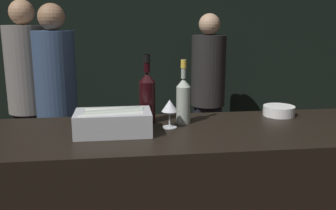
{
  "coord_description": "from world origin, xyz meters",
  "views": [
    {
      "loc": [
        -0.23,
        -1.39,
        1.61
      ],
      "look_at": [
        0.0,
        0.36,
        1.21
      ],
      "focal_mm": 40.0,
      "sensor_mm": 36.0,
      "label": 1
    }
  ],
  "objects": [
    {
      "name": "person_blond_tee",
      "position": [
        -1.02,
        1.94,
        0.99
      ],
      "size": [
        0.35,
        0.35,
        1.77
      ],
      "rotation": [
        0.0,
        0.0,
        0.64
      ],
      "color": "black",
      "rests_on": "ground_plane"
    },
    {
      "name": "wall_back_chalkboard",
      "position": [
        0.0,
        2.79,
        1.4
      ],
      "size": [
        6.4,
        0.06,
        2.8
      ],
      "color": "black",
      "rests_on": "ground_plane"
    },
    {
      "name": "bowl_white",
      "position": [
        0.65,
        0.54,
        1.11
      ],
      "size": [
        0.17,
        0.17,
        0.05
      ],
      "color": "white",
      "rests_on": "bar_counter"
    },
    {
      "name": "red_wine_bottle_black_foil",
      "position": [
        -0.09,
        0.49,
        1.23
      ],
      "size": [
        0.08,
        0.08,
        0.35
      ],
      "color": "black",
      "rests_on": "bar_counter"
    },
    {
      "name": "ice_bin_with_bottles",
      "position": [
        -0.26,
        0.32,
        1.15
      ],
      "size": [
        0.35,
        0.2,
        0.12
      ],
      "color": "#B7BABF",
      "rests_on": "bar_counter"
    },
    {
      "name": "wine_glass",
      "position": [
        0.01,
        0.38,
        1.19
      ],
      "size": [
        0.08,
        0.08,
        0.14
      ],
      "color": "silver",
      "rests_on": "bar_counter"
    },
    {
      "name": "person_in_hoodie",
      "position": [
        0.65,
        2.26,
        0.93
      ],
      "size": [
        0.34,
        0.34,
        1.67
      ],
      "rotation": [
        0.0,
        0.0,
        0.07
      ],
      "color": "black",
      "rests_on": "ground_plane"
    },
    {
      "name": "person_grey_polo",
      "position": [
        -0.74,
        1.68,
        0.98
      ],
      "size": [
        0.33,
        0.33,
        1.73
      ],
      "rotation": [
        0.0,
        0.0,
        0.22
      ],
      "color": "black",
      "rests_on": "ground_plane"
    },
    {
      "name": "rose_wine_bottle",
      "position": [
        0.09,
        0.46,
        1.21
      ],
      "size": [
        0.07,
        0.07,
        0.33
      ],
      "color": "#9EA899",
      "rests_on": "bar_counter"
    }
  ]
}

